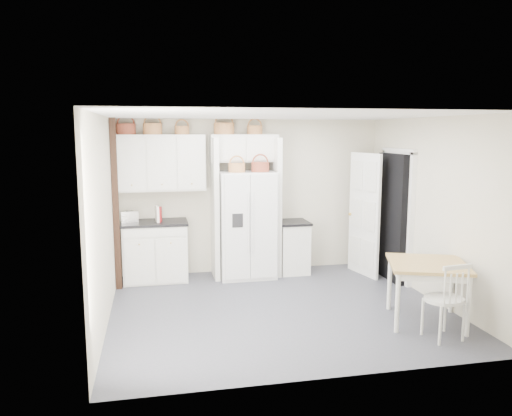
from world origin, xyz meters
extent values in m
plane|color=#393A44|center=(0.00, 0.00, 0.00)|extent=(4.50, 4.50, 0.00)
plane|color=white|center=(0.00, 0.00, 2.60)|extent=(4.50, 4.50, 0.00)
plane|color=beige|center=(0.00, 2.00, 1.30)|extent=(4.50, 0.00, 4.50)
plane|color=beige|center=(-2.25, 0.00, 1.30)|extent=(0.00, 4.00, 4.00)
plane|color=beige|center=(2.25, 0.00, 1.30)|extent=(0.00, 4.00, 4.00)
cube|color=silver|center=(-0.15, 1.64, 0.88)|extent=(0.91, 0.73, 1.75)
cube|color=white|center=(-1.64, 1.70, 0.46)|extent=(1.00, 0.63, 0.93)
cube|color=white|center=(0.67, 1.70, 0.43)|extent=(0.48, 0.58, 0.85)
cube|color=olive|center=(1.70, -0.84, 0.39)|extent=(1.19, 1.19, 0.77)
cube|color=white|center=(1.62, -1.35, 0.47)|extent=(0.51, 0.48, 0.95)
cube|color=black|center=(-1.64, 1.70, 0.95)|extent=(1.05, 0.68, 0.04)
cube|color=black|center=(0.67, 1.70, 0.87)|extent=(0.52, 0.62, 0.04)
cube|color=silver|center=(-2.02, 1.68, 1.06)|extent=(0.29, 0.19, 0.18)
cube|color=#A31318|center=(-1.55, 1.62, 1.09)|extent=(0.06, 0.16, 0.24)
cube|color=white|center=(-1.59, 1.62, 1.10)|extent=(0.07, 0.18, 0.26)
cylinder|color=brown|center=(-2.03, 1.83, 2.43)|extent=(0.30, 0.30, 0.17)
cylinder|color=#A16C42|center=(-1.62, 1.83, 2.44)|extent=(0.30, 0.30, 0.18)
cylinder|color=#A16C42|center=(-1.16, 1.83, 2.42)|extent=(0.23, 0.23, 0.14)
cylinder|color=#A16C42|center=(-0.48, 1.83, 2.44)|extent=(0.33, 0.33, 0.19)
cylinder|color=#A16C42|center=(0.03, 1.83, 2.42)|extent=(0.26, 0.26, 0.15)
cylinder|color=#A16C42|center=(-0.32, 1.54, 1.82)|extent=(0.27, 0.27, 0.14)
cylinder|color=brown|center=(0.07, 1.54, 1.83)|extent=(0.29, 0.29, 0.15)
cube|color=white|center=(-1.50, 1.83, 1.90)|extent=(1.40, 0.34, 0.90)
cube|color=white|center=(-0.15, 1.83, 2.12)|extent=(1.12, 0.34, 0.45)
cube|color=white|center=(-0.66, 1.70, 1.15)|extent=(0.08, 0.60, 2.30)
cube|color=white|center=(0.36, 1.70, 1.15)|extent=(0.08, 0.60, 2.30)
cube|color=black|center=(-2.20, 1.35, 1.30)|extent=(0.09, 0.09, 2.60)
cube|color=black|center=(2.16, 1.00, 1.02)|extent=(0.18, 0.85, 2.05)
cube|color=white|center=(1.80, 1.33, 1.02)|extent=(0.21, 0.79, 2.05)
camera|label=1|loc=(-1.63, -6.34, 2.39)|focal=35.00mm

